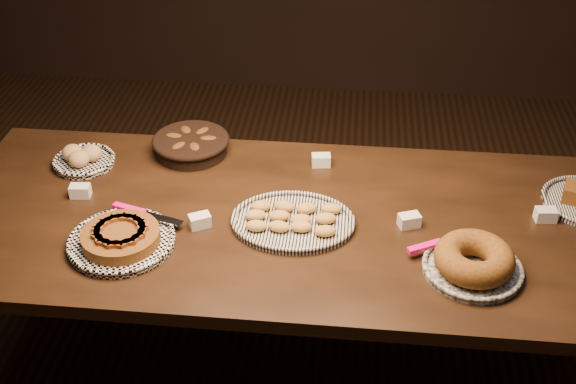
# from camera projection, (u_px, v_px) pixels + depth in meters

# --- Properties ---
(ground) EXTENTS (5.00, 5.00, 0.00)m
(ground) POSITION_uv_depth(u_px,v_px,m) (290.00, 368.00, 2.89)
(ground) COLOR black
(ground) RESTS_ON ground
(buffet_table) EXTENTS (2.40, 1.00, 0.75)m
(buffet_table) POSITION_uv_depth(u_px,v_px,m) (290.00, 234.00, 2.50)
(buffet_table) COLOR black
(buffet_table) RESTS_ON ground
(apple_tart_plate) EXTENTS (0.36, 0.36, 0.07)m
(apple_tart_plate) POSITION_uv_depth(u_px,v_px,m) (121.00, 238.00, 2.33)
(apple_tart_plate) COLOR white
(apple_tart_plate) RESTS_ON buffet_table
(madeleine_platter) EXTENTS (0.41, 0.34, 0.05)m
(madeleine_platter) POSITION_uv_depth(u_px,v_px,m) (293.00, 220.00, 2.42)
(madeleine_platter) COLOR black
(madeleine_platter) RESTS_ON buffet_table
(bundt_cake_plate) EXTENTS (0.36, 0.34, 0.10)m
(bundt_cake_plate) POSITION_uv_depth(u_px,v_px,m) (473.00, 262.00, 2.21)
(bundt_cake_plate) COLOR black
(bundt_cake_plate) RESTS_ON buffet_table
(croissant_basket) EXTENTS (0.31, 0.31, 0.07)m
(croissant_basket) POSITION_uv_depth(u_px,v_px,m) (191.00, 143.00, 2.78)
(croissant_basket) COLOR black
(croissant_basket) RESTS_ON buffet_table
(bread_roll_plate) EXTENTS (0.23, 0.23, 0.07)m
(bread_roll_plate) POSITION_uv_depth(u_px,v_px,m) (83.00, 158.00, 2.72)
(bread_roll_plate) COLOR white
(bread_roll_plate) RESTS_ON buffet_table
(tent_cards) EXTENTS (1.69, 0.48, 0.04)m
(tent_cards) POSITION_uv_depth(u_px,v_px,m) (309.00, 200.00, 2.50)
(tent_cards) COLOR white
(tent_cards) RESTS_ON buffet_table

